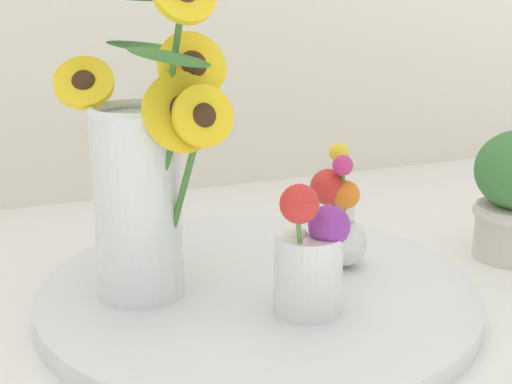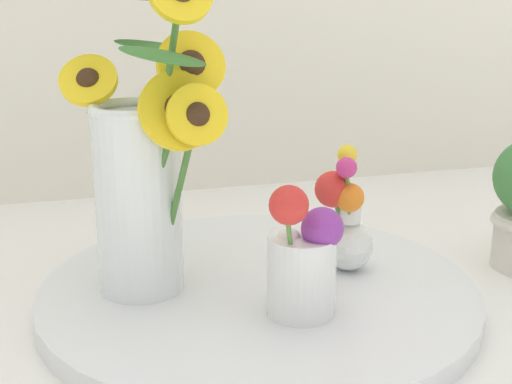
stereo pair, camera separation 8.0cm
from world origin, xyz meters
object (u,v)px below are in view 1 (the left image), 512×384
at_px(mason_jar_sunflowers, 143,172).
at_px(vase_small_center, 309,259).
at_px(vase_bulb_right, 340,218).
at_px(serving_tray, 256,294).

xyz_separation_m(mason_jar_sunflowers, vase_small_center, (0.15, -0.11, -0.08)).
xyz_separation_m(vase_small_center, vase_bulb_right, (0.09, 0.10, 0.00)).
relative_size(serving_tray, vase_small_center, 3.39).
bearing_deg(vase_small_center, vase_bulb_right, 48.23).
relative_size(serving_tray, mason_jar_sunflowers, 1.40).
bearing_deg(vase_bulb_right, vase_small_center, -131.77).
bearing_deg(vase_small_center, serving_tray, 106.17).
height_order(serving_tray, mason_jar_sunflowers, mason_jar_sunflowers).
bearing_deg(serving_tray, vase_small_center, -73.83).
distance_m(serving_tray, vase_bulb_right, 0.14).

